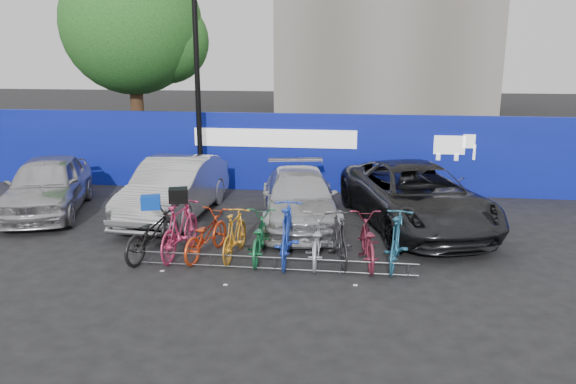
% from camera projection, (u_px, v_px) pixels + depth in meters
% --- Properties ---
extents(ground, '(100.00, 100.00, 0.00)m').
position_uv_depth(ground, '(279.00, 260.00, 11.68)').
color(ground, black).
rests_on(ground, ground).
extents(hoarding, '(22.00, 0.18, 2.40)m').
position_uv_depth(hoarding, '(308.00, 153.00, 17.15)').
color(hoarding, navy).
rests_on(hoarding, ground).
extents(tree, '(5.40, 5.20, 7.80)m').
position_uv_depth(tree, '(138.00, 28.00, 20.96)').
color(tree, '#382314').
rests_on(tree, ground).
extents(lamppost, '(0.25, 0.50, 6.11)m').
position_uv_depth(lamppost, '(198.00, 85.00, 16.48)').
color(lamppost, black).
rests_on(lamppost, ground).
extents(bike_rack, '(5.60, 0.03, 0.30)m').
position_uv_depth(bike_rack, '(274.00, 263.00, 11.06)').
color(bike_rack, '#595B60').
rests_on(bike_rack, ground).
extents(car_0, '(3.03, 4.79, 1.52)m').
position_uv_depth(car_0, '(47.00, 185.00, 14.94)').
color(car_0, '#ABABB0').
rests_on(car_0, ground).
extents(car_1, '(1.80, 4.70, 1.53)m').
position_uv_depth(car_1, '(175.00, 188.00, 14.57)').
color(car_1, '#A5A5A9').
rests_on(car_1, ground).
extents(car_2, '(2.56, 4.76, 1.31)m').
position_uv_depth(car_2, '(299.00, 198.00, 14.05)').
color(car_2, '#B8B9BE').
rests_on(car_2, ground).
extents(car_3, '(4.08, 6.03, 1.53)m').
position_uv_depth(car_3, '(416.00, 196.00, 13.78)').
color(car_3, black).
rests_on(car_3, ground).
extents(bike_0, '(1.10, 2.08, 1.04)m').
position_uv_depth(bike_0, '(152.00, 233.00, 11.79)').
color(bike_0, black).
rests_on(bike_0, ground).
extents(bike_1, '(0.71, 2.00, 1.18)m').
position_uv_depth(bike_1, '(180.00, 229.00, 11.82)').
color(bike_1, '#C12E5D').
rests_on(bike_1, ground).
extents(bike_2, '(1.01, 1.90, 0.95)m').
position_uv_depth(bike_2, '(206.00, 235.00, 11.79)').
color(bike_2, red).
rests_on(bike_2, ground).
extents(bike_3, '(0.58, 1.71, 1.01)m').
position_uv_depth(bike_3, '(235.00, 234.00, 11.73)').
color(bike_3, orange).
rests_on(bike_3, ground).
extents(bike_4, '(0.73, 1.83, 0.95)m').
position_uv_depth(bike_4, '(259.00, 237.00, 11.68)').
color(bike_4, '#176937').
rests_on(bike_4, ground).
extents(bike_5, '(0.67, 2.07, 1.23)m').
position_uv_depth(bike_5, '(287.00, 233.00, 11.47)').
color(bike_5, blue).
rests_on(bike_5, ground).
extents(bike_6, '(0.67, 1.82, 0.95)m').
position_uv_depth(bike_6, '(316.00, 240.00, 11.50)').
color(bike_6, '#B1B4B9').
rests_on(bike_6, ground).
extents(bike_7, '(0.85, 1.77, 1.02)m').
position_uv_depth(bike_7, '(339.00, 238.00, 11.45)').
color(bike_7, '#232325').
rests_on(bike_7, ground).
extents(bike_8, '(0.85, 1.94, 0.99)m').
position_uv_depth(bike_8, '(367.00, 240.00, 11.39)').
color(bike_8, maroon).
rests_on(bike_8, ground).
extents(bike_9, '(0.84, 1.93, 1.12)m').
position_uv_depth(bike_9, '(397.00, 240.00, 11.22)').
color(bike_9, '#215A78').
rests_on(bike_9, ground).
extents(cargo_crate, '(0.46, 0.40, 0.28)m').
position_uv_depth(cargo_crate, '(151.00, 202.00, 11.63)').
color(cargo_crate, '#0834AA').
rests_on(cargo_crate, bike_0).
extents(cargo_topcase, '(0.48, 0.45, 0.29)m').
position_uv_depth(cargo_topcase, '(178.00, 195.00, 11.64)').
color(cargo_topcase, black).
rests_on(cargo_topcase, bike_1).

